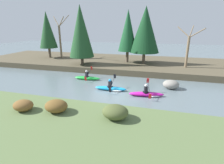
{
  "coord_description": "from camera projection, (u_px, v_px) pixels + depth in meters",
  "views": [
    {
      "loc": [
        3.2,
        -12.89,
        5.26
      ],
      "look_at": [
        -0.71,
        1.25,
        0.55
      ],
      "focal_mm": 28.0,
      "sensor_mm": 36.0,
      "label": 1
    }
  ],
  "objects": [
    {
      "name": "conifer_tree_mid_left",
      "position": [
        128.0,
        31.0,
        22.06
      ],
      "size": [
        2.41,
        2.41,
        6.58
      ],
      "color": "brown",
      "rests_on": "riverbank_far"
    },
    {
      "name": "conifer_tree_left",
      "position": [
        81.0,
        31.0,
        20.78
      ],
      "size": [
        3.0,
        3.0,
        7.0
      ],
      "color": "brown",
      "rests_on": "riverbank_far"
    },
    {
      "name": "shrub_clump_nearest",
      "position": [
        23.0,
        105.0,
        10.1
      ],
      "size": [
        1.18,
        0.98,
        0.64
      ],
      "color": "brown",
      "rests_on": "riverbank_near"
    },
    {
      "name": "bare_tree_upstream",
      "position": [
        60.0,
        38.0,
        25.8
      ],
      "size": [
        3.42,
        3.38,
        6.19
      ],
      "color": "#7A664C",
      "rests_on": "riverbank_far"
    },
    {
      "name": "shrub_clump_second",
      "position": [
        56.0,
        106.0,
        9.92
      ],
      "size": [
        1.32,
        1.1,
        0.72
      ],
      "color": "brown",
      "rests_on": "riverbank_near"
    },
    {
      "name": "kayaker_lead",
      "position": [
        148.0,
        94.0,
        13.68
      ],
      "size": [
        2.79,
        2.06,
        1.2
      ],
      "rotation": [
        0.0,
        0.0,
        0.18
      ],
      "color": "#C61999",
      "rests_on": "ground"
    },
    {
      "name": "ground_plane",
      "position": [
        116.0,
        94.0,
        14.25
      ],
      "size": [
        90.0,
        90.0,
        0.0
      ],
      "primitive_type": "plane",
      "color": "slate"
    },
    {
      "name": "conifer_tree_far_left",
      "position": [
        47.0,
        30.0,
        25.36
      ],
      "size": [
        2.57,
        2.57,
        6.6
      ],
      "color": "brown",
      "rests_on": "riverbank_far"
    },
    {
      "name": "kayaker_trailing",
      "position": [
        87.0,
        78.0,
        17.9
      ],
      "size": [
        2.79,
        2.07,
        1.2
      ],
      "rotation": [
        0.0,
        0.0,
        0.06
      ],
      "color": "green",
      "rests_on": "ground"
    },
    {
      "name": "shrub_clump_third",
      "position": [
        115.0,
        112.0,
        9.2
      ],
      "size": [
        1.41,
        1.17,
        0.76
      ],
      "color": "#4C562D",
      "rests_on": "riverbank_near"
    },
    {
      "name": "conifer_tree_centre",
      "position": [
        145.0,
        30.0,
        21.27
      ],
      "size": [
        3.65,
        3.65,
        6.9
      ],
      "color": "brown",
      "rests_on": "riverbank_far"
    },
    {
      "name": "kayaker_middle",
      "position": [
        112.0,
        88.0,
        14.92
      ],
      "size": [
        2.78,
        2.07,
        1.2
      ],
      "rotation": [
        0.0,
        0.0,
        0.05
      ],
      "color": "#1993D6",
      "rests_on": "ground"
    },
    {
      "name": "riverbank_far",
      "position": [
        135.0,
        64.0,
        23.86
      ],
      "size": [
        44.0,
        10.66,
        0.68
      ],
      "color": "brown",
      "rests_on": "ground"
    },
    {
      "name": "bare_tree_mid_upstream",
      "position": [
        188.0,
        48.0,
        19.72
      ],
      "size": [
        2.63,
        2.6,
        4.69
      ],
      "color": "#7A664C",
      "rests_on": "riverbank_far"
    },
    {
      "name": "riverbank_near",
      "position": [
        79.0,
        142.0,
        7.83
      ],
      "size": [
        44.0,
        7.43,
        0.57
      ],
      "color": "#5B7042",
      "rests_on": "ground"
    },
    {
      "name": "boulder_midstream",
      "position": [
        171.0,
        84.0,
        15.27
      ],
      "size": [
        1.39,
        1.09,
        0.79
      ],
      "color": "gray",
      "rests_on": "ground"
    }
  ]
}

